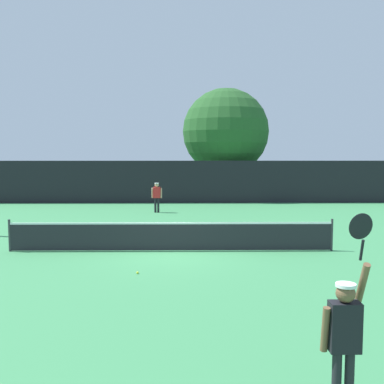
{
  "coord_description": "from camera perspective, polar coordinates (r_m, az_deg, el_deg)",
  "views": [
    {
      "loc": [
        0.51,
        -14.94,
        3.32
      ],
      "look_at": [
        0.74,
        4.08,
        1.61
      ],
      "focal_mm": 42.52,
      "sensor_mm": 36.0,
      "label": 1
    }
  ],
  "objects": [
    {
      "name": "tennis_net",
      "position": [
        15.2,
        -2.61,
        -5.5
      ],
      "size": [
        10.81,
        0.08,
        1.07
      ],
      "color": "#232328",
      "rests_on": "ground"
    },
    {
      "name": "ground_plane",
      "position": [
        15.31,
        -2.6,
        -7.39
      ],
      "size": [
        120.0,
        120.0,
        0.0
      ],
      "primitive_type": "plane",
      "color": "#387F4C"
    },
    {
      "name": "large_tree",
      "position": [
        32.32,
        4.25,
        7.55
      ],
      "size": [
        6.04,
        6.04,
        7.72
      ],
      "color": "brown",
      "rests_on": "ground"
    },
    {
      "name": "tennis_ball",
      "position": [
        12.59,
        -6.86,
        -10.02
      ],
      "size": [
        0.07,
        0.07,
        0.07
      ],
      "primitive_type": "sphere",
      "color": "#CCE033",
      "rests_on": "ground"
    },
    {
      "name": "parked_car_near",
      "position": [
        37.95,
        -5.81,
        1.27
      ],
      "size": [
        2.29,
        4.36,
        1.69
      ],
      "rotation": [
        0.0,
        0.0,
        -0.1
      ],
      "color": "black",
      "rests_on": "ground"
    },
    {
      "name": "player_serving",
      "position": [
        6.18,
        18.64,
        -15.9
      ],
      "size": [
        0.68,
        0.4,
        2.55
      ],
      "color": "black",
      "rests_on": "ground"
    },
    {
      "name": "player_receiving",
      "position": [
        24.69,
        -4.44,
        -0.31
      ],
      "size": [
        0.57,
        0.24,
        1.61
      ],
      "rotation": [
        0.0,
        0.0,
        3.14
      ],
      "color": "red",
      "rests_on": "ground"
    },
    {
      "name": "perimeter_fence",
      "position": [
        29.18,
        -1.69,
        1.28
      ],
      "size": [
        34.24,
        0.12,
        2.72
      ],
      "primitive_type": "cube",
      "color": "black",
      "rests_on": "ground"
    }
  ]
}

